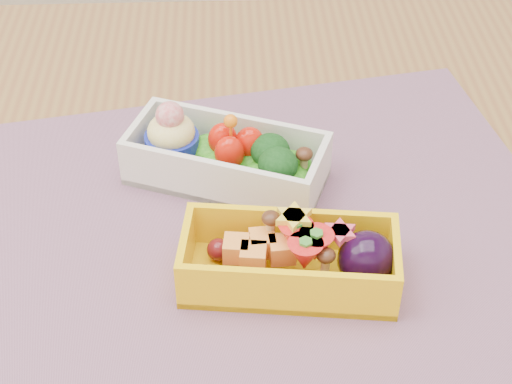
{
  "coord_description": "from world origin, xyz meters",
  "views": [
    {
      "loc": [
        0.0,
        -0.47,
        1.2
      ],
      "look_at": [
        0.02,
        0.01,
        0.79
      ],
      "focal_mm": 57.22,
      "sensor_mm": 36.0,
      "label": 1
    }
  ],
  "objects_px": {
    "table": "(229,321)",
    "placemat": "(247,233)",
    "bento_yellow": "(294,259)",
    "bento_white": "(225,158)"
  },
  "relations": [
    {
      "from": "placemat",
      "to": "bento_white",
      "type": "bearing_deg",
      "value": 103.0
    },
    {
      "from": "bento_white",
      "to": "bento_yellow",
      "type": "bearing_deg",
      "value": -47.15
    },
    {
      "from": "table",
      "to": "bento_yellow",
      "type": "height_order",
      "value": "bento_yellow"
    },
    {
      "from": "table",
      "to": "bento_yellow",
      "type": "xyz_separation_m",
      "value": [
        0.05,
        -0.05,
        0.12
      ]
    },
    {
      "from": "placemat",
      "to": "bento_white",
      "type": "distance_m",
      "value": 0.07
    },
    {
      "from": "placemat",
      "to": "bento_yellow",
      "type": "relative_size",
      "value": 3.05
    },
    {
      "from": "table",
      "to": "bento_yellow",
      "type": "bearing_deg",
      "value": -45.33
    },
    {
      "from": "bento_yellow",
      "to": "bento_white",
      "type": "bearing_deg",
      "value": 118.54
    },
    {
      "from": "table",
      "to": "placemat",
      "type": "distance_m",
      "value": 0.1
    },
    {
      "from": "table",
      "to": "bento_yellow",
      "type": "relative_size",
      "value": 7.31
    }
  ]
}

